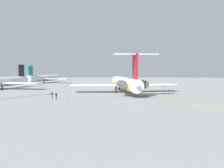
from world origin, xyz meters
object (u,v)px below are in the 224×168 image
airliner_mid_right (0,82)px  ground_crew_near_tail (165,85)px  main_jetliner (125,83)px  safety_cone_nose (68,100)px  airliner_far_right (45,78)px  ground_crew_portside (56,95)px  ground_crew_near_nose (52,95)px

airliner_mid_right → ground_crew_near_tail: airliner_mid_right is taller
main_jetliner → ground_crew_near_tail: size_ratio=22.61×
airliner_mid_right → safety_cone_nose: (-31.87, -33.77, -2.51)m
airliner_far_right → ground_crew_portside: airliner_far_right is taller
main_jetliner → ground_crew_portside: (-18.76, 16.34, -1.98)m
airliner_mid_right → airliner_far_right: (45.62, -0.17, -0.02)m
ground_crew_near_nose → ground_crew_portside: ground_crew_portside is taller
airliner_mid_right → safety_cone_nose: bearing=54.3°
main_jetliner → safety_cone_nose: 25.57m
airliner_far_right → ground_crew_near_tail: 69.22m
ground_crew_portside → ground_crew_near_tail: bearing=-66.1°
main_jetliner → airliner_far_right: size_ratio=1.23×
airliner_far_right → ground_crew_near_tail: size_ratio=18.32×
main_jetliner → ground_crew_near_nose: main_jetliner is taller
ground_crew_near_tail → ground_crew_near_nose: bearing=169.0°
airliner_mid_right → ground_crew_near_tail: bearing=111.9°
ground_crew_near_tail → main_jetliner: bearing=175.2°
airliner_far_right → ground_crew_portside: (-74.18, -29.86, -1.65)m
airliner_far_right → safety_cone_nose: airliner_far_right is taller
airliner_far_right → ground_crew_portside: size_ratio=17.80×
main_jetliner → ground_crew_near_tail: (25.72, -16.30, -2.01)m
airliner_mid_right → ground_crew_near_tail: size_ratio=18.49×
airliner_mid_right → airliner_far_right: 45.62m
safety_cone_nose → airliner_far_right: bearing=23.4°
ground_crew_near_tail → safety_cone_nose: ground_crew_near_tail is taller
ground_crew_near_nose → safety_cone_nose: size_ratio=2.99×
main_jetliner → ground_crew_portside: 24.95m
airliner_far_right → ground_crew_near_tail: bearing=-105.1°
ground_crew_near_nose → ground_crew_near_tail: 54.82m
ground_crew_near_nose → airliner_mid_right: bearing=-11.8°
ground_crew_near_nose → ground_crew_portside: size_ratio=0.93×
main_jetliner → ground_crew_near_tail: bearing=-43.8°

